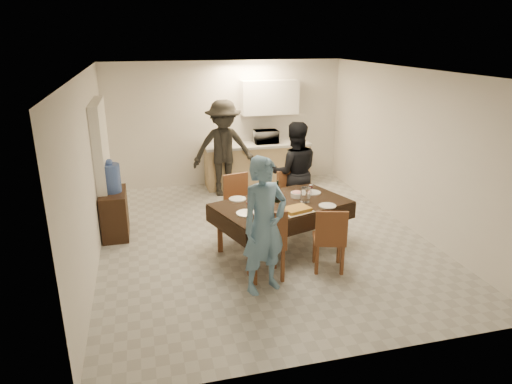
# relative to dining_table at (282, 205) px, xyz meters

# --- Properties ---
(floor) EXTENTS (5.00, 6.00, 0.02)m
(floor) POSITION_rel_dining_table_xyz_m (-0.16, 0.46, -0.71)
(floor) COLOR #B2B3AE
(floor) RESTS_ON ground
(ceiling) EXTENTS (5.00, 6.00, 0.02)m
(ceiling) POSITION_rel_dining_table_xyz_m (-0.16, 0.46, 1.89)
(ceiling) COLOR white
(ceiling) RESTS_ON wall_back
(wall_back) EXTENTS (5.00, 0.02, 2.60)m
(wall_back) POSITION_rel_dining_table_xyz_m (-0.16, 3.46, 0.59)
(wall_back) COLOR silver
(wall_back) RESTS_ON floor
(wall_front) EXTENTS (5.00, 0.02, 2.60)m
(wall_front) POSITION_rel_dining_table_xyz_m (-0.16, -2.54, 0.59)
(wall_front) COLOR silver
(wall_front) RESTS_ON floor
(wall_left) EXTENTS (0.02, 6.00, 2.60)m
(wall_left) POSITION_rel_dining_table_xyz_m (-2.66, 0.46, 0.59)
(wall_left) COLOR silver
(wall_left) RESTS_ON floor
(wall_right) EXTENTS (0.02, 6.00, 2.60)m
(wall_right) POSITION_rel_dining_table_xyz_m (2.34, 0.46, 0.59)
(wall_right) COLOR silver
(wall_right) RESTS_ON floor
(stub_partition) EXTENTS (0.15, 1.40, 2.10)m
(stub_partition) POSITION_rel_dining_table_xyz_m (-2.58, 1.66, 0.34)
(stub_partition) COLOR white
(stub_partition) RESTS_ON floor
(kitchen_base_cabinet) EXTENTS (2.20, 0.60, 0.86)m
(kitchen_base_cabinet) POSITION_rel_dining_table_xyz_m (0.44, 3.14, -0.28)
(kitchen_base_cabinet) COLOR tan
(kitchen_base_cabinet) RESTS_ON floor
(kitchen_worktop) EXTENTS (2.24, 0.64, 0.05)m
(kitchen_worktop) POSITION_rel_dining_table_xyz_m (0.44, 3.14, 0.17)
(kitchen_worktop) COLOR #B6B6B1
(kitchen_worktop) RESTS_ON kitchen_base_cabinet
(upper_cabinet) EXTENTS (1.20, 0.34, 0.70)m
(upper_cabinet) POSITION_rel_dining_table_xyz_m (0.74, 3.28, 1.14)
(upper_cabinet) COLOR white
(upper_cabinet) RESTS_ON wall_back
(dining_table) EXTENTS (2.17, 1.67, 0.75)m
(dining_table) POSITION_rel_dining_table_xyz_m (0.00, 0.00, 0.00)
(dining_table) COLOR black
(dining_table) RESTS_ON floor
(chair_near_left) EXTENTS (0.46, 0.46, 0.54)m
(chair_near_left) POSITION_rel_dining_table_xyz_m (-0.45, -0.85, -0.10)
(chair_near_left) COLOR brown
(chair_near_left) RESTS_ON floor
(chair_near_right) EXTENTS (0.52, 0.53, 0.50)m
(chair_near_right) POSITION_rel_dining_table_xyz_m (0.45, -0.84, -0.15)
(chair_near_right) COLOR brown
(chair_near_right) RESTS_ON floor
(chair_far_left) EXTENTS (0.52, 0.53, 0.52)m
(chair_far_left) POSITION_rel_dining_table_xyz_m (-0.45, 0.66, -0.13)
(chair_far_left) COLOR brown
(chair_far_left) RESTS_ON floor
(chair_far_right) EXTENTS (0.50, 0.50, 0.51)m
(chair_far_right) POSITION_rel_dining_table_xyz_m (0.45, 0.66, -0.13)
(chair_far_right) COLOR brown
(chair_far_right) RESTS_ON floor
(console) EXTENTS (0.40, 0.80, 0.74)m
(console) POSITION_rel_dining_table_xyz_m (-2.44, 1.16, -0.34)
(console) COLOR #311F10
(console) RESTS_ON floor
(water_jug) EXTENTS (0.30, 0.30, 0.45)m
(water_jug) POSITION_rel_dining_table_xyz_m (-2.44, 1.16, 0.25)
(water_jug) COLOR #4C6DC2
(water_jug) RESTS_ON console
(wine_bottle) EXTENTS (0.08, 0.08, 0.33)m
(wine_bottle) POSITION_rel_dining_table_xyz_m (-0.05, 0.05, 0.20)
(wine_bottle) COLOR black
(wine_bottle) RESTS_ON dining_table
(water_pitcher) EXTENTS (0.14, 0.14, 0.22)m
(water_pitcher) POSITION_rel_dining_table_xyz_m (0.35, -0.05, 0.14)
(water_pitcher) COLOR white
(water_pitcher) RESTS_ON dining_table
(savoury_tart) EXTENTS (0.50, 0.43, 0.05)m
(savoury_tart) POSITION_rel_dining_table_xyz_m (0.10, -0.38, 0.06)
(savoury_tart) COLOR #C28D39
(savoury_tart) RESTS_ON dining_table
(salad_bowl) EXTENTS (0.19, 0.19, 0.07)m
(salad_bowl) POSITION_rel_dining_table_xyz_m (0.30, 0.18, 0.07)
(salad_bowl) COLOR white
(salad_bowl) RESTS_ON dining_table
(mushroom_dish) EXTENTS (0.18, 0.18, 0.03)m
(mushroom_dish) POSITION_rel_dining_table_xyz_m (-0.05, 0.28, 0.05)
(mushroom_dish) COLOR white
(mushroom_dish) RESTS_ON dining_table
(wine_glass_a) EXTENTS (0.09, 0.09, 0.20)m
(wine_glass_a) POSITION_rel_dining_table_xyz_m (-0.55, -0.25, 0.13)
(wine_glass_a) COLOR white
(wine_glass_a) RESTS_ON dining_table
(wine_glass_b) EXTENTS (0.08, 0.08, 0.17)m
(wine_glass_b) POSITION_rel_dining_table_xyz_m (0.55, 0.25, 0.12)
(wine_glass_b) COLOR white
(wine_glass_b) RESTS_ON dining_table
(wine_glass_c) EXTENTS (0.08, 0.08, 0.18)m
(wine_glass_c) POSITION_rel_dining_table_xyz_m (-0.20, 0.30, 0.12)
(wine_glass_c) COLOR white
(wine_glass_c) RESTS_ON dining_table
(plate_near_left) EXTENTS (0.29, 0.29, 0.02)m
(plate_near_left) POSITION_rel_dining_table_xyz_m (-0.60, -0.30, 0.04)
(plate_near_left) COLOR white
(plate_near_left) RESTS_ON dining_table
(plate_near_right) EXTENTS (0.25, 0.25, 0.01)m
(plate_near_right) POSITION_rel_dining_table_xyz_m (0.60, -0.30, 0.04)
(plate_near_right) COLOR white
(plate_near_right) RESTS_ON dining_table
(plate_far_left) EXTENTS (0.26, 0.26, 0.01)m
(plate_far_left) POSITION_rel_dining_table_xyz_m (-0.60, 0.30, 0.04)
(plate_far_left) COLOR white
(plate_far_left) RESTS_ON dining_table
(plate_far_right) EXTENTS (0.26, 0.26, 0.01)m
(plate_far_right) POSITION_rel_dining_table_xyz_m (0.60, 0.30, 0.04)
(plate_far_right) COLOR white
(plate_far_right) RESTS_ON dining_table
(microwave) EXTENTS (0.50, 0.34, 0.28)m
(microwave) POSITION_rel_dining_table_xyz_m (0.63, 3.14, 0.33)
(microwave) COLOR white
(microwave) RESTS_ON kitchen_worktop
(person_near) EXTENTS (0.74, 0.61, 1.75)m
(person_near) POSITION_rel_dining_table_xyz_m (-0.55, -1.05, 0.16)
(person_near) COLOR #6491B6
(person_near) RESTS_ON floor
(person_far) EXTENTS (0.94, 0.79, 1.74)m
(person_far) POSITION_rel_dining_table_xyz_m (0.55, 1.05, 0.16)
(person_far) COLOR black
(person_far) RESTS_ON floor
(person_kitchen) EXTENTS (1.24, 0.71, 1.91)m
(person_kitchen) POSITION_rel_dining_table_xyz_m (-0.36, 2.69, 0.24)
(person_kitchen) COLOR black
(person_kitchen) RESTS_ON floor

